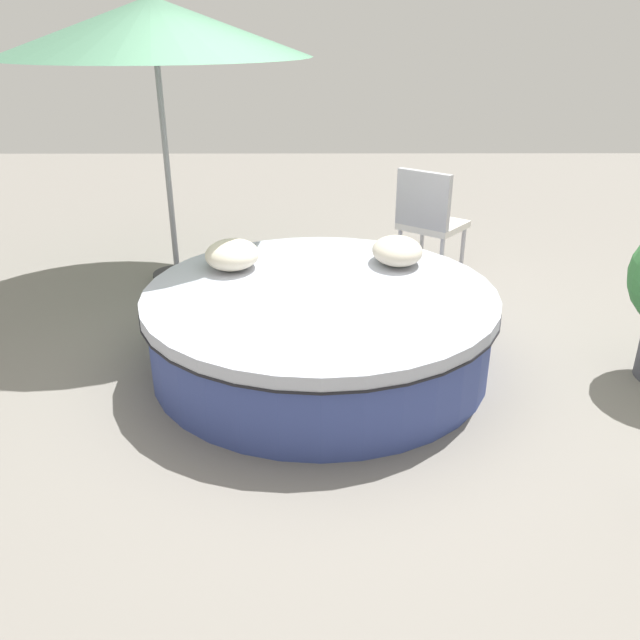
{
  "coord_description": "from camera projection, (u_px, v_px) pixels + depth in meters",
  "views": [
    {
      "loc": [
        -3.94,
        0.02,
        2.14
      ],
      "look_at": [
        0.0,
        0.0,
        0.33
      ],
      "focal_mm": 36.18,
      "sensor_mm": 36.0,
      "label": 1
    }
  ],
  "objects": [
    {
      "name": "ground_plane",
      "position": [
        320.0,
        363.0,
        4.48
      ],
      "size": [
        16.0,
        16.0,
        0.0
      ],
      "primitive_type": "plane",
      "color": "gray"
    },
    {
      "name": "round_bed",
      "position": [
        320.0,
        326.0,
        4.36
      ],
      "size": [
        2.35,
        2.35,
        0.54
      ],
      "color": "#38478C",
      "rests_on": "ground_plane"
    },
    {
      "name": "throw_pillow_0",
      "position": [
        397.0,
        251.0,
        4.69
      ],
      "size": [
        0.47,
        0.37,
        0.19
      ],
      "primitive_type": "ellipsoid",
      "color": "beige",
      "rests_on": "round_bed"
    },
    {
      "name": "throw_pillow_1",
      "position": [
        232.0,
        254.0,
        4.6
      ],
      "size": [
        0.45,
        0.39,
        0.2
      ],
      "primitive_type": "ellipsoid",
      "color": "beige",
      "rests_on": "round_bed"
    },
    {
      "name": "patio_chair",
      "position": [
        428.0,
        216.0,
        5.85
      ],
      "size": [
        0.71,
        0.72,
        0.98
      ],
      "rotation": [
        0.0,
        0.0,
        4.04
      ],
      "color": "#B7B7BC",
      "rests_on": "ground_plane"
    },
    {
      "name": "patio_umbrella",
      "position": [
        154.0,
        28.0,
        5.03
      ],
      "size": [
        2.51,
        2.51,
        2.34
      ],
      "color": "#262628",
      "rests_on": "ground_plane"
    }
  ]
}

